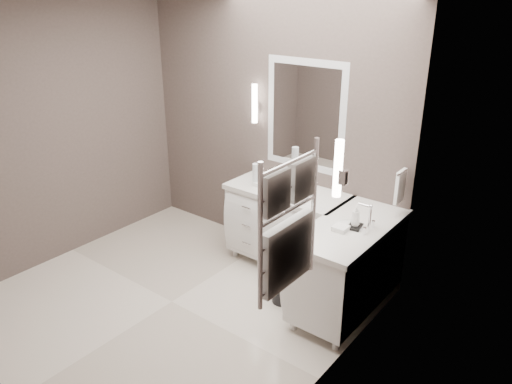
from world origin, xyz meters
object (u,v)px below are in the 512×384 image
Objects in this scene: towel_ladder at (288,231)px; waste_bin at (283,288)px; vanity_right at (348,262)px; vanity_back at (287,222)px.

waste_bin is at bearing 125.30° from towel_ladder.
towel_ladder is at bearing -80.16° from vanity_right.
towel_ladder is (0.23, -1.30, 0.91)m from vanity_right.
vanity_right is 0.67m from waste_bin.
vanity_back is 0.76m from waste_bin.
vanity_right is 1.38× the size of towel_ladder.
vanity_right is 4.43× the size of waste_bin.
vanity_right reaches higher than waste_bin.
waste_bin is (-0.51, -0.25, -0.35)m from vanity_right.
towel_ladder is 3.22× the size of waste_bin.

